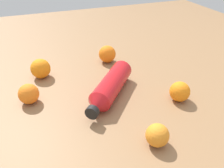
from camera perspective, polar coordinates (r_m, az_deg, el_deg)
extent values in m
plane|color=olive|center=(0.80, -2.65, -3.98)|extent=(2.40, 2.40, 0.00)
cylinder|color=red|center=(0.81, 0.00, 0.00)|extent=(0.21, 0.22, 0.08)
cone|color=red|center=(0.71, -3.90, -5.56)|extent=(0.08, 0.08, 0.08)
cylinder|color=black|center=(0.69, -4.94, -7.02)|extent=(0.04, 0.04, 0.04)
sphere|color=orange|center=(0.64, 11.22, -12.41)|extent=(0.06, 0.06, 0.06)
sphere|color=orange|center=(0.82, -20.05, -2.31)|extent=(0.07, 0.07, 0.07)
sphere|color=orange|center=(1.03, -1.19, 7.48)|extent=(0.08, 0.08, 0.08)
sphere|color=orange|center=(0.81, 16.52, -1.82)|extent=(0.07, 0.07, 0.07)
sphere|color=orange|center=(0.95, -17.38, 3.70)|extent=(0.08, 0.08, 0.08)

